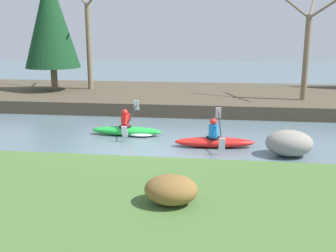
{
  "coord_description": "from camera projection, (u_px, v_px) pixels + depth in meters",
  "views": [
    {
      "loc": [
        2.4,
        -11.63,
        3.75
      ],
      "look_at": [
        0.57,
        1.95,
        0.55
      ],
      "focal_mm": 42.0,
      "sensor_mm": 36.0,
      "label": 1
    }
  ],
  "objects": [
    {
      "name": "ground_plane",
      "position": [
        142.0,
        156.0,
        12.39
      ],
      "size": [
        90.0,
        90.0,
        0.0
      ],
      "primitive_type": "plane",
      "color": "slate"
    },
    {
      "name": "riverbank_near",
      "position": [
        68.0,
        243.0,
        6.43
      ],
      "size": [
        44.0,
        7.11,
        0.81
      ],
      "color": "#476B33",
      "rests_on": "ground"
    },
    {
      "name": "riverbank_far",
      "position": [
        178.0,
        97.0,
        22.24
      ],
      "size": [
        44.0,
        8.87,
        0.62
      ],
      "color": "#4C4233",
      "rests_on": "ground"
    },
    {
      "name": "conifer_tree_left",
      "position": [
        50.0,
        20.0,
        21.64
      ],
      "size": [
        3.05,
        3.05,
        6.59
      ],
      "color": "brown",
      "rests_on": "riverbank_far"
    },
    {
      "name": "bare_tree_upstream",
      "position": [
        89.0,
        36.0,
        22.53
      ],
      "size": [
        3.57,
        3.53,
        6.47
      ],
      "color": "#7A664C",
      "rests_on": "riverbank_far"
    },
    {
      "name": "bare_tree_mid_upstream",
      "position": [
        307.0,
        47.0,
        18.77
      ],
      "size": [
        2.98,
        2.95,
        5.35
      ],
      "color": "#7A664C",
      "rests_on": "riverbank_far"
    },
    {
      "name": "shrub_clump_nearest",
      "position": [
        171.0,
        190.0,
        6.94
      ],
      "size": [
        0.95,
        0.8,
        0.52
      ],
      "color": "brown",
      "rests_on": "riverbank_near"
    },
    {
      "name": "kayaker_lead",
      "position": [
        215.0,
        141.0,
        13.35
      ],
      "size": [
        2.79,
        2.07,
        1.2
      ],
      "rotation": [
        0.0,
        0.0,
        0.08
      ],
      "color": "red",
      "rests_on": "ground"
    },
    {
      "name": "kayaker_middle",
      "position": [
        130.0,
        130.0,
        14.91
      ],
      "size": [
        2.77,
        2.06,
        1.2
      ],
      "rotation": [
        0.0,
        0.0,
        -0.02
      ],
      "color": "green",
      "rests_on": "ground"
    },
    {
      "name": "boulder_midstream",
      "position": [
        289.0,
        143.0,
        12.35
      ],
      "size": [
        1.47,
        1.15,
        0.83
      ],
      "color": "gray",
      "rests_on": "ground"
    }
  ]
}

